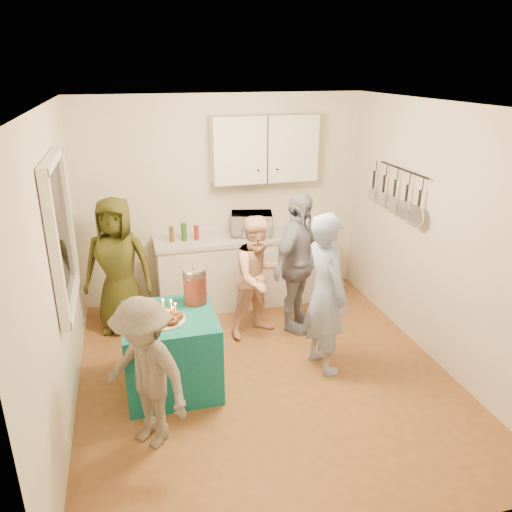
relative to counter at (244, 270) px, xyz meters
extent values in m
plane|color=brown|center=(-0.20, -1.70, -0.43)|extent=(4.00, 4.00, 0.00)
plane|color=white|center=(-0.20, -1.70, 2.17)|extent=(4.00, 4.00, 0.00)
plane|color=silver|center=(-0.20, 0.30, 0.87)|extent=(3.60, 3.60, 0.00)
plane|color=silver|center=(-2.00, -1.70, 0.87)|extent=(4.00, 4.00, 0.00)
plane|color=silver|center=(1.60, -1.70, 0.87)|extent=(4.00, 4.00, 0.00)
cube|color=black|center=(-1.97, -1.40, 1.12)|extent=(0.04, 1.00, 1.20)
cube|color=white|center=(0.00, 0.00, 0.00)|extent=(2.20, 0.58, 0.86)
cube|color=beige|center=(0.00, 0.00, 0.46)|extent=(2.24, 0.62, 0.05)
cube|color=white|center=(0.30, 0.15, 1.52)|extent=(1.30, 0.30, 0.80)
cube|color=black|center=(1.52, -1.00, 1.17)|extent=(0.12, 1.00, 0.60)
imported|color=white|center=(0.10, 0.00, 0.62)|extent=(0.57, 0.44, 0.28)
cube|color=#0F6364|center=(-1.10, -1.64, -0.05)|extent=(0.85, 0.85, 0.76)
cylinder|color=#B4240E|center=(-0.82, -1.43, 0.50)|extent=(0.22, 0.22, 0.34)
imported|color=#93A8D7|center=(0.41, -1.69, 0.39)|extent=(0.50, 0.67, 1.64)
imported|color=#64661D|center=(-1.55, -0.35, 0.36)|extent=(0.88, 0.69, 1.59)
imported|color=#FFA085|center=(-0.04, -0.86, 0.27)|extent=(0.82, 0.72, 1.40)
imported|color=#101436|center=(0.41, -0.85, 0.39)|extent=(0.97, 0.95, 1.63)
imported|color=#5F574C|center=(-1.36, -2.35, 0.22)|extent=(0.92, 0.95, 1.30)
camera|label=1|loc=(-1.37, -5.78, 2.49)|focal=35.00mm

